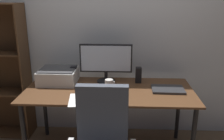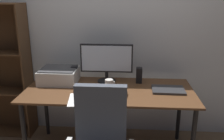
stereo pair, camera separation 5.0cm
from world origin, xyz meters
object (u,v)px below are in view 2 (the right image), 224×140
at_px(speaker_left, 75,74).
at_px(mouse, 124,94).
at_px(laptop, 168,90).
at_px(desk, 109,96).
at_px(speaker_right, 139,75).
at_px(keyboard, 101,96).
at_px(printer, 59,75).
at_px(monitor, 107,60).
at_px(coffee_mug, 109,85).

bearing_deg(speaker_left, mouse, -34.54).
distance_m(laptop, speaker_left, 1.02).
bearing_deg(speaker_left, laptop, -12.40).
relative_size(desk, speaker_right, 10.00).
distance_m(keyboard, mouse, 0.21).
height_order(laptop, speaker_left, speaker_left).
relative_size(laptop, printer, 0.80).
height_order(keyboard, laptop, laptop).
height_order(laptop, speaker_right, speaker_right).
bearing_deg(speaker_right, laptop, -37.48).
xyz_separation_m(speaker_left, speaker_right, (0.71, 0.00, 0.00)).
relative_size(laptop, speaker_right, 1.88).
relative_size(desk, printer, 4.25).
xyz_separation_m(speaker_right, printer, (-0.87, -0.05, -0.00)).
xyz_separation_m(monitor, mouse, (0.20, -0.39, -0.23)).
distance_m(coffee_mug, laptop, 0.59).
height_order(mouse, printer, printer).
height_order(speaker_left, speaker_right, same).
xyz_separation_m(coffee_mug, laptop, (0.59, 0.01, -0.04)).
height_order(speaker_left, printer, speaker_left).
height_order(coffee_mug, printer, printer).
distance_m(desk, laptop, 0.60).
bearing_deg(speaker_left, desk, -29.45).
height_order(coffee_mug, speaker_right, speaker_right).
bearing_deg(keyboard, speaker_right, 49.65).
height_order(coffee_mug, laptop, coffee_mug).
bearing_deg(mouse, speaker_right, 75.03).
bearing_deg(desk, speaker_right, 36.35).
bearing_deg(monitor, mouse, -62.87).
distance_m(monitor, laptop, 0.72).
distance_m(keyboard, speaker_left, 0.53).
distance_m(monitor, speaker_right, 0.39).
bearing_deg(laptop, speaker_left, 169.11).
bearing_deg(speaker_right, printer, -176.71).
height_order(desk, speaker_left, speaker_left).
bearing_deg(mouse, printer, 162.37).
relative_size(keyboard, speaker_left, 1.71).
bearing_deg(printer, speaker_left, 17.18).
relative_size(desk, coffee_mug, 15.58).
height_order(monitor, speaker_right, monitor).
relative_size(mouse, speaker_right, 0.56).
bearing_deg(monitor, keyboard, -91.97).
distance_m(laptop, speaker_right, 0.37).
bearing_deg(desk, printer, 162.61).
bearing_deg(monitor, printer, -173.59).
xyz_separation_m(monitor, printer, (-0.52, -0.06, -0.16)).
bearing_deg(coffee_mug, desk, 98.31).
xyz_separation_m(monitor, keyboard, (-0.01, -0.41, -0.23)).
relative_size(desk, mouse, 17.70).
relative_size(keyboard, mouse, 3.02).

